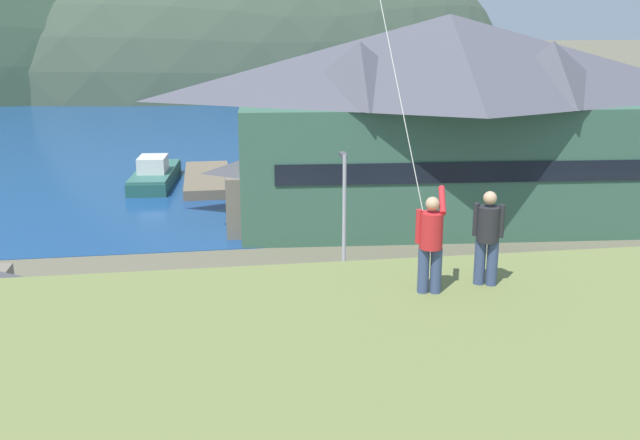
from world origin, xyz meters
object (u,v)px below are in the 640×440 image
Objects in this scene: storage_shed_waterside at (272,189)px; person_kite_flyer at (431,241)px; wharf_dock at (207,179)px; parked_car_front_row_red at (566,296)px; parked_car_mid_row_near at (50,418)px; parked_car_back_row_right at (455,365)px; moored_boat_wharfside at (155,175)px; person_companion at (488,235)px; parked_car_corner_spot at (627,364)px; parking_light_pole at (344,214)px; harbor_lodge at (447,113)px.

person_kite_flyer reaches higher than storage_shed_waterside.
wharf_dock is (-3.59, 12.44, -2.06)m from storage_shed_waterside.
parked_car_front_row_red and parked_car_mid_row_near have the same top height.
storage_shed_waterside is at bearing 101.73° from parked_car_back_row_right.
parked_car_back_row_right is (4.13, -19.91, -1.34)m from storage_shed_waterside.
moored_boat_wharfside reaches higher than parked_car_front_row_red.
parked_car_mid_row_near is (-4.55, -33.76, 0.71)m from wharf_dock.
storage_shed_waterside is 22.86m from parked_car_mid_row_near.
wharf_dock is 5.82× the size of person_companion.
storage_shed_waterside is at bearing -60.27° from moored_boat_wharfside.
parked_car_mid_row_near is 2.32× the size of person_kite_flyer.
person_kite_flyer is 1.15m from person_companion.
person_companion is at bearing -37.27° from parked_car_mid_row_near.
parked_car_back_row_right is 12.36m from parked_car_mid_row_near.
person_kite_flyer reaches higher than parked_car_corner_spot.
person_companion is at bearing -78.06° from moored_boat_wharfside.
parked_car_front_row_red is (10.49, -14.75, -1.34)m from storage_shed_waterside.
parked_car_mid_row_near is (-8.15, -21.32, -1.34)m from storage_shed_waterside.
parking_light_pole is (-7.50, 9.87, 2.67)m from parked_car_corner_spot.
harbor_lodge is 6.15× the size of parked_car_corner_spot.
parked_car_front_row_red is 18.78m from person_kite_flyer.
harbor_lodge is 30.92m from person_companion.
parked_car_front_row_red is 0.97× the size of parked_car_back_row_right.
person_companion reaches higher than parked_car_back_row_right.
parked_car_front_row_red is 2.27× the size of person_kite_flyer.
moored_boat_wharfside is 37.58m from parked_car_corner_spot.
storage_shed_waterside is 11.12m from parking_light_pole.
wharf_dock is 2.35× the size of parked_car_mid_row_near.
wharf_dock is 35.69m from parked_car_corner_spot.
harbor_lodge is 4.19× the size of parking_light_pole.
harbor_lodge is at bearing 90.42° from parked_car_front_row_red.
wharf_dock is 33.27m from parked_car_back_row_right.
moored_boat_wharfside is 34.68m from parked_car_back_row_right.
storage_shed_waterside is 1.34× the size of parked_car_front_row_red.
harbor_lodge is 31.49m from person_kite_flyer.
wharf_dock is at bearing 111.76° from parked_car_corner_spot.
person_kite_flyer is at bearing -84.60° from wharf_dock.
parked_car_back_row_right and parked_car_mid_row_near have the same top height.
parked_car_front_row_red is at bearing -54.58° from storage_shed_waterside.
parked_car_front_row_red is at bearing 54.15° from person_kite_flyer.
parked_car_corner_spot is 0.98× the size of parked_car_mid_row_near.
moored_boat_wharfside is at bearing 122.87° from parked_car_front_row_red.
moored_boat_wharfside is 4.67× the size of person_kite_flyer.
moored_boat_wharfside is (-7.33, 12.82, -1.69)m from storage_shed_waterside.
parking_light_pole is at bearing -68.19° from moored_boat_wharfside.
parking_light_pole is 3.35× the size of person_kite_flyer.
parked_car_corner_spot is 0.68× the size of parking_light_pole.
wharf_dock is 42.20m from person_kite_flyer.
parked_car_mid_row_near is at bearing -97.68° from wharf_dock.
person_companion is (-0.70, -17.78, 4.41)m from parking_light_pole.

